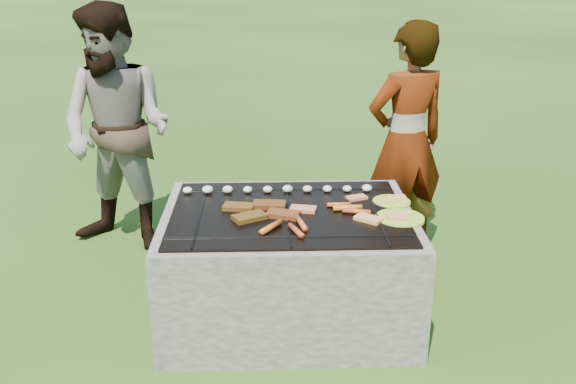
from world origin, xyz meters
name	(u,v)px	position (x,y,z in m)	size (l,w,h in m)	color
lawn	(288,314)	(0.00, 0.00, 0.00)	(60.00, 60.00, 0.00)	#1E4110
fire_pit	(288,268)	(0.00, 0.00, 0.28)	(1.30, 1.00, 0.62)	#A29B90
mushrooms	(274,189)	(-0.07, 0.28, 0.63)	(1.05, 0.06, 0.04)	white
pork_slabs	(261,210)	(-0.14, -0.01, 0.62)	(0.41, 0.30, 0.03)	brown
sausages	(316,218)	(0.13, -0.13, 0.63)	(0.57, 0.42, 0.03)	#D95F23
bread_on_grate	(340,210)	(0.27, -0.02, 0.62)	(0.47, 0.42, 0.02)	tan
plate_far	(392,201)	(0.56, 0.13, 0.61)	(0.25, 0.25, 0.03)	yellow
plate_near	(400,218)	(0.56, -0.10, 0.61)	(0.32, 0.32, 0.03)	#FFEC3C
cook	(406,142)	(0.77, 0.78, 0.75)	(0.55, 0.36, 1.50)	#A39888
bystander	(117,131)	(-1.06, 0.94, 0.80)	(0.78, 0.60, 1.60)	#A7988B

